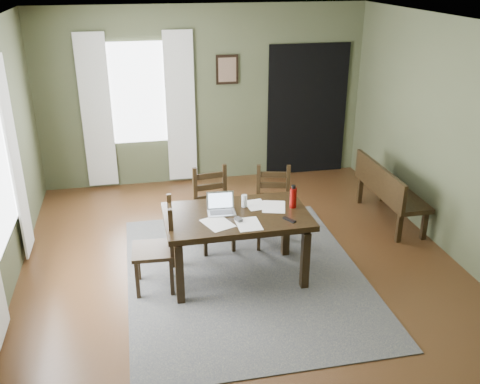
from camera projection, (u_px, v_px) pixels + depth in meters
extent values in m
cube|color=#492C16|center=(245.00, 276.00, 6.01)|extent=(5.00, 6.00, 0.01)
cube|color=#4A5034|center=(205.00, 96.00, 8.17)|extent=(5.00, 0.02, 2.70)
cube|color=#4A5034|center=(368.00, 360.00, 2.78)|extent=(5.00, 0.02, 2.70)
cube|color=#4A5034|center=(465.00, 147.00, 5.94)|extent=(0.02, 6.00, 2.70)
cube|color=white|center=(247.00, 26.00, 4.94)|extent=(5.00, 6.00, 0.02)
cube|color=#474747|center=(245.00, 275.00, 6.01)|extent=(2.60, 3.20, 0.01)
cube|color=black|center=(237.00, 216.00, 5.70)|extent=(1.55, 0.94, 0.06)
cube|color=black|center=(237.00, 221.00, 5.72)|extent=(1.38, 0.77, 0.05)
cube|color=black|center=(180.00, 274.00, 5.41)|extent=(0.08, 0.08, 0.66)
cube|color=black|center=(173.00, 241.00, 6.05)|extent=(0.08, 0.08, 0.66)
cube|color=black|center=(305.00, 260.00, 5.67)|extent=(0.08, 0.08, 0.66)
cube|color=black|center=(286.00, 229.00, 6.31)|extent=(0.08, 0.08, 0.66)
cube|color=black|center=(153.00, 250.00, 5.61)|extent=(0.46, 0.46, 0.04)
cube|color=black|center=(138.00, 262.00, 5.84)|extent=(0.04, 0.04, 0.43)
cube|color=black|center=(171.00, 260.00, 5.89)|extent=(0.04, 0.04, 0.43)
cube|color=black|center=(137.00, 280.00, 5.52)|extent=(0.04, 0.04, 0.43)
cube|color=black|center=(172.00, 277.00, 5.57)|extent=(0.04, 0.04, 0.43)
cube|color=black|center=(170.00, 217.00, 5.70)|extent=(0.05, 0.05, 0.54)
cube|color=black|center=(171.00, 234.00, 5.36)|extent=(0.05, 0.05, 0.54)
cube|color=black|center=(171.00, 238.00, 5.58)|extent=(0.04, 0.32, 0.07)
cube|color=black|center=(171.00, 225.00, 5.53)|extent=(0.04, 0.32, 0.07)
cube|color=black|center=(170.00, 213.00, 5.47)|extent=(0.04, 0.32, 0.07)
cube|color=black|center=(215.00, 214.00, 6.42)|extent=(0.49, 0.49, 0.04)
cube|color=black|center=(205.00, 240.00, 6.31)|extent=(0.05, 0.05, 0.42)
cube|color=black|center=(198.00, 227.00, 6.62)|extent=(0.05, 0.05, 0.42)
cube|color=black|center=(233.00, 236.00, 6.42)|extent=(0.05, 0.05, 0.42)
cube|color=black|center=(225.00, 223.00, 6.72)|extent=(0.05, 0.05, 0.42)
cube|color=black|center=(195.00, 189.00, 6.43)|extent=(0.05, 0.05, 0.54)
cube|color=black|center=(225.00, 185.00, 6.54)|extent=(0.05, 0.05, 0.54)
cube|color=black|center=(210.00, 198.00, 6.54)|extent=(0.32, 0.07, 0.07)
cube|color=black|center=(210.00, 187.00, 6.48)|extent=(0.32, 0.07, 0.07)
cube|color=black|center=(210.00, 176.00, 6.43)|extent=(0.32, 0.07, 0.07)
cube|color=black|center=(273.00, 212.00, 6.50)|extent=(0.51, 0.51, 0.04)
cube|color=black|center=(259.00, 235.00, 6.44)|extent=(0.05, 0.05, 0.41)
cube|color=black|center=(259.00, 222.00, 6.75)|extent=(0.05, 0.05, 0.41)
cube|color=black|center=(287.00, 235.00, 6.43)|extent=(0.05, 0.05, 0.41)
cube|color=black|center=(286.00, 223.00, 6.74)|extent=(0.05, 0.05, 0.41)
cube|color=black|center=(258.00, 185.00, 6.57)|extent=(0.05, 0.05, 0.53)
cube|color=black|center=(288.00, 185.00, 6.56)|extent=(0.05, 0.05, 0.53)
cube|color=black|center=(273.00, 196.00, 6.62)|extent=(0.31, 0.10, 0.07)
cube|color=black|center=(273.00, 185.00, 6.57)|extent=(0.31, 0.10, 0.07)
cube|color=black|center=(274.00, 175.00, 6.51)|extent=(0.31, 0.10, 0.07)
cube|color=black|center=(392.00, 191.00, 7.15)|extent=(0.45, 1.41, 0.06)
cube|color=black|center=(424.00, 225.00, 6.73)|extent=(0.06, 0.06, 0.39)
cube|color=black|center=(399.00, 228.00, 6.66)|extent=(0.06, 0.06, 0.39)
cube|color=black|center=(382.00, 188.00, 7.81)|extent=(0.06, 0.06, 0.39)
cube|color=black|center=(360.00, 190.00, 7.75)|extent=(0.06, 0.06, 0.39)
cube|color=black|center=(379.00, 178.00, 7.03)|extent=(0.05, 1.41, 0.34)
cube|color=#B7B7BC|center=(221.00, 213.00, 5.70)|extent=(0.31, 0.22, 0.01)
cube|color=#B7B7BC|center=(220.00, 200.00, 5.75)|extent=(0.30, 0.07, 0.19)
cube|color=silver|center=(220.00, 200.00, 5.75)|extent=(0.26, 0.05, 0.16)
cube|color=#3F3F42|center=(222.00, 212.00, 5.68)|extent=(0.26, 0.13, 0.00)
cube|color=#3F3F42|center=(239.00, 219.00, 5.53)|extent=(0.08, 0.10, 0.03)
cube|color=black|center=(289.00, 220.00, 5.54)|extent=(0.12, 0.16, 0.02)
cylinder|color=silver|center=(244.00, 201.00, 5.83)|extent=(0.08, 0.08, 0.14)
cylinder|color=#A4100C|center=(293.00, 198.00, 5.79)|extent=(0.08, 0.08, 0.22)
cylinder|color=black|center=(294.00, 187.00, 5.74)|extent=(0.05, 0.05, 0.04)
cube|color=white|center=(218.00, 223.00, 5.48)|extent=(0.36, 0.40, 0.00)
cube|color=white|center=(256.00, 205.00, 5.89)|extent=(0.25, 0.30, 0.00)
cube|color=white|center=(274.00, 207.00, 5.84)|extent=(0.32, 0.37, 0.00)
cube|color=white|center=(248.00, 224.00, 5.46)|extent=(0.25, 0.32, 0.00)
cube|color=white|center=(138.00, 93.00, 7.92)|extent=(1.00, 0.01, 1.50)
cube|color=silver|center=(15.00, 160.00, 6.00)|extent=(0.03, 0.48, 2.30)
cube|color=silver|center=(97.00, 113.00, 7.88)|extent=(0.44, 0.03, 2.30)
cube|color=silver|center=(181.00, 108.00, 8.11)|extent=(0.44, 0.03, 2.30)
cube|color=black|center=(227.00, 70.00, 8.05)|extent=(0.34, 0.03, 0.44)
cube|color=brown|center=(227.00, 70.00, 8.04)|extent=(0.27, 0.01, 0.36)
cube|color=black|center=(307.00, 110.00, 8.57)|extent=(1.30, 0.03, 2.10)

